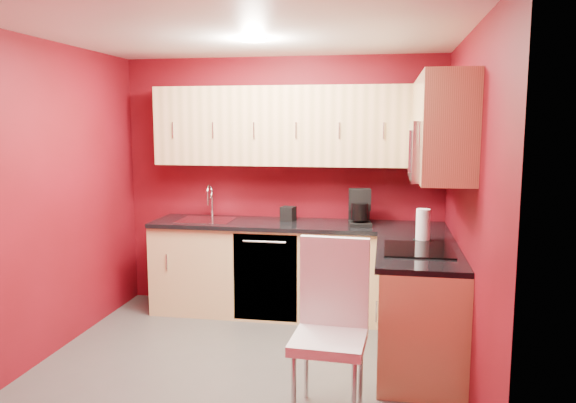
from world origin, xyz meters
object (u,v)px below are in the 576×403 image
(dining_chair, at_px, (329,331))
(coffee_maker, at_px, (360,208))
(sink, at_px, (207,216))
(napkin_holder, at_px, (288,214))
(paper_towel, at_px, (423,225))
(microwave, at_px, (437,150))

(dining_chair, bearing_deg, coffee_maker, 90.17)
(sink, bearing_deg, coffee_maker, -1.69)
(napkin_holder, relative_size, paper_towel, 0.53)
(microwave, distance_m, paper_towel, 0.72)
(paper_towel, bearing_deg, microwave, -80.27)
(sink, bearing_deg, dining_chair, -52.96)
(napkin_holder, bearing_deg, dining_chair, -72.86)
(coffee_maker, relative_size, paper_towel, 1.29)
(sink, xyz_separation_m, napkin_holder, (0.80, 0.09, 0.03))
(coffee_maker, distance_m, dining_chair, 1.89)
(sink, bearing_deg, microwave, -25.60)
(coffee_maker, bearing_deg, microwave, -66.25)
(sink, bearing_deg, paper_towel, -17.65)
(sink, distance_m, paper_towel, 2.14)
(coffee_maker, height_order, napkin_holder, coffee_maker)
(napkin_holder, bearing_deg, sink, -173.31)
(microwave, distance_m, sink, 2.43)
(coffee_maker, xyz_separation_m, napkin_holder, (-0.70, 0.14, -0.10))
(napkin_holder, bearing_deg, paper_towel, -30.97)
(sink, height_order, coffee_maker, sink)
(microwave, height_order, napkin_holder, microwave)
(napkin_holder, distance_m, dining_chair, 2.08)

